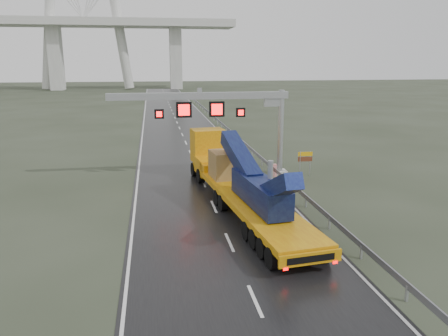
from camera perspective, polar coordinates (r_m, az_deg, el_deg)
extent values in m
plane|color=#2D3324|center=(20.38, 2.73, -14.15)|extent=(400.00, 400.00, 0.00)
cube|color=black|center=(58.50, -5.47, 4.35)|extent=(11.00, 200.00, 0.02)
cube|color=#B6B6B1|center=(38.34, 7.23, -0.50)|extent=(1.20, 1.20, 0.30)
cylinder|color=#999CA2|center=(37.65, 7.39, 4.60)|extent=(0.48, 0.48, 7.20)
cube|color=#999CA2|center=(35.90, -3.21, 9.39)|extent=(14.80, 0.55, 0.55)
cube|color=#999CA2|center=(37.10, 6.32, 8.70)|extent=(1.40, 0.35, 0.90)
cube|color=#999CA2|center=(35.87, -3.22, 10.11)|extent=(0.35, 0.35, 0.35)
cube|color=black|center=(35.84, -5.26, 7.58)|extent=(1.25, 0.25, 1.25)
cube|color=#FF0C0C|center=(35.70, -5.24, 7.56)|extent=(0.90, 0.02, 0.90)
cube|color=black|center=(36.13, -0.95, 7.69)|extent=(1.25, 0.25, 1.25)
cube|color=#FF0C0C|center=(35.99, -0.92, 7.66)|extent=(0.90, 0.02, 0.90)
cube|color=black|center=(35.78, -8.47, 7.00)|extent=(0.75, 0.25, 0.75)
cube|color=#FF0C0C|center=(35.64, -8.46, 6.97)|extent=(0.54, 0.02, 0.54)
cube|color=black|center=(36.51, 2.18, 7.27)|extent=(0.75, 0.25, 0.75)
cube|color=#FF0C0C|center=(36.37, 2.23, 7.24)|extent=(0.54, 0.02, 0.54)
cube|color=#B6B6B1|center=(160.64, -21.12, 13.24)|extent=(4.00, 6.00, 21.00)
cube|color=#B6B6B1|center=(157.84, -6.33, 14.06)|extent=(4.00, 6.00, 21.00)
cube|color=#DEA60C|center=(26.84, 3.85, -4.52)|extent=(4.69, 15.19, 0.37)
cube|color=#DEA60C|center=(20.41, 11.22, -11.52)|extent=(3.09, 0.48, 0.59)
cube|color=black|center=(20.35, 11.32, -11.60)|extent=(2.34, 0.29, 0.32)
cube|color=#FF0505|center=(20.00, 8.06, -12.96)|extent=(0.24, 0.07, 0.13)
cube|color=#FF0505|center=(21.04, 14.32, -11.85)|extent=(0.24, 0.07, 0.13)
cube|color=#DEA60C|center=(33.97, -0.64, 0.18)|extent=(2.91, 1.59, 0.53)
cube|color=#DEA60C|center=(35.64, -1.36, 0.39)|extent=(3.13, 3.50, 1.28)
cube|color=#DEA60C|center=(37.19, -2.12, 2.97)|extent=(2.90, 2.43, 2.78)
cube|color=black|center=(38.18, -2.52, 3.73)|extent=(2.45, 0.34, 1.28)
cube|color=#0E1245|center=(25.58, 4.69, -3.09)|extent=(2.22, 6.54, 1.49)
cube|color=#0E1245|center=(28.67, 2.12, 1.45)|extent=(1.74, 5.97, 2.73)
cube|color=#0E1245|center=(22.93, 7.07, -2.64)|extent=(1.44, 4.31, 2.58)
cylinder|color=#999CA2|center=(25.55, 6.08, -0.90)|extent=(0.36, 0.36, 1.71)
cube|color=#AC8B4D|center=(31.61, 0.49, 0.49)|extent=(2.60, 2.60, 1.92)
cylinder|color=black|center=(22.88, 7.93, -9.53)|extent=(3.20, 1.42, 1.07)
cylinder|color=black|center=(29.42, 2.07, -4.05)|extent=(3.20, 1.42, 1.07)
cylinder|color=black|center=(37.41, -2.02, -0.06)|extent=(3.00, 1.50, 1.17)
cylinder|color=#999CA2|center=(37.54, 9.89, 0.54)|extent=(0.07, 0.07, 2.13)
cylinder|color=#999CA2|center=(37.84, 11.16, 0.58)|extent=(0.07, 0.07, 2.13)
cube|color=#EFAC0C|center=(37.51, 10.58, 1.81)|extent=(1.24, 0.10, 0.36)
cube|color=brown|center=(37.60, 10.55, 1.15)|extent=(1.24, 0.10, 0.40)
cube|color=red|center=(37.18, 6.36, -0.31)|extent=(0.68, 0.43, 1.07)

